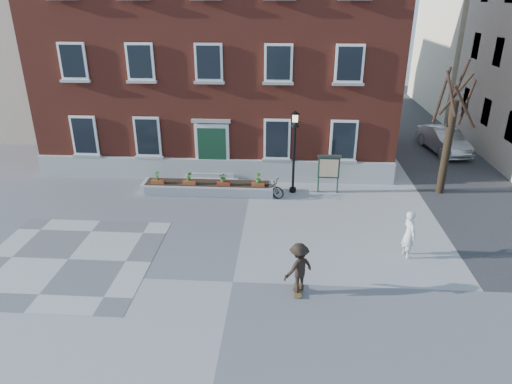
# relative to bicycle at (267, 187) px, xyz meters

# --- Properties ---
(ground) EXTENTS (100.00, 100.00, 0.00)m
(ground) POSITION_rel_bicycle_xyz_m (-0.80, -6.99, -0.47)
(ground) COLOR gray
(ground) RESTS_ON ground
(checker_patch) EXTENTS (6.00, 6.00, 0.01)m
(checker_patch) POSITION_rel_bicycle_xyz_m (-6.80, -5.99, -0.46)
(checker_patch) COLOR #5B5B5D
(checker_patch) RESTS_ON ground
(distant_building) EXTENTS (10.00, 12.00, 13.00)m
(distant_building) POSITION_rel_bicycle_xyz_m (-18.80, 13.01, 6.03)
(distant_building) COLOR #C2B69C
(distant_building) RESTS_ON ground
(bicycle) EXTENTS (1.87, 1.33, 0.93)m
(bicycle) POSITION_rel_bicycle_xyz_m (0.00, 0.00, 0.00)
(bicycle) COLOR black
(bicycle) RESTS_ON ground
(parked_car) EXTENTS (2.22, 4.63, 1.46)m
(parked_car) POSITION_rel_bicycle_xyz_m (10.21, 7.26, 0.26)
(parked_car) COLOR #A9ABAD
(parked_car) RESTS_ON ground
(bystander) EXTENTS (0.58, 0.74, 1.77)m
(bystander) POSITION_rel_bicycle_xyz_m (5.25, -4.95, 0.42)
(bystander) COLOR silver
(bystander) RESTS_ON ground
(brick_building) EXTENTS (18.40, 10.85, 12.60)m
(brick_building) POSITION_rel_bicycle_xyz_m (-2.80, 6.99, 5.83)
(brick_building) COLOR maroon
(brick_building) RESTS_ON ground
(planter_assembly) EXTENTS (6.20, 1.12, 1.15)m
(planter_assembly) POSITION_rel_bicycle_xyz_m (-2.79, 0.19, -0.16)
(planter_assembly) COLOR #BABAB5
(planter_assembly) RESTS_ON ground
(bare_tree) EXTENTS (1.83, 1.83, 6.16)m
(bare_tree) POSITION_rel_bicycle_xyz_m (8.21, 1.02, 2.32)
(bare_tree) COLOR black
(bare_tree) RESTS_ON ground
(lamp_post) EXTENTS (0.40, 0.40, 3.93)m
(lamp_post) POSITION_rel_bicycle_xyz_m (1.22, 0.61, 2.07)
(lamp_post) COLOR black
(lamp_post) RESTS_ON ground
(notice_board) EXTENTS (1.10, 0.16, 1.87)m
(notice_board) POSITION_rel_bicycle_xyz_m (2.86, 0.63, 0.80)
(notice_board) COLOR #1B3725
(notice_board) RESTS_ON ground
(skateboarder) EXTENTS (1.22, 1.15, 1.73)m
(skateboarder) POSITION_rel_bicycle_xyz_m (1.31, -7.39, 0.43)
(skateboarder) COLOR brown
(skateboarder) RESTS_ON ground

